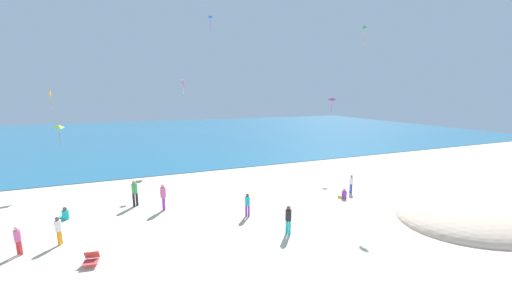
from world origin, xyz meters
TOP-DOWN VIEW (x-y plane):
  - ground_plane at (0.00, 10.00)m, footprint 120.00×120.00m
  - ocean_water at (0.00, 48.83)m, footprint 120.00×60.00m
  - dune_mound at (13.59, 2.11)m, footprint 11.09×7.76m
  - beach_chair_near_camera at (-7.62, 5.12)m, footprint 0.67×0.70m
  - person_0 at (-5.79, 11.78)m, footprint 0.40×0.40m
  - person_1 at (7.85, 7.78)m, footprint 0.58×0.67m
  - person_2 at (-9.65, 11.05)m, footprint 0.69×0.52m
  - person_3 at (0.42, 7.38)m, footprint 0.40×0.40m
  - person_4 at (-9.25, 7.66)m, footprint 0.36×0.36m
  - person_5 at (-4.14, 10.31)m, footprint 0.42×0.42m
  - person_6 at (-10.75, 7.29)m, footprint 0.37×0.37m
  - person_7 at (9.13, 8.56)m, footprint 0.34×0.34m
  - person_8 at (1.56, 4.39)m, footprint 0.42×0.42m
  - kite_pink at (-0.48, 23.99)m, footprint 0.38×0.92m
  - kite_lime at (-10.88, 18.30)m, footprint 0.86×0.84m
  - kite_blue at (2.51, 23.40)m, footprint 0.49×0.45m
  - kite_magenta at (11.92, 15.10)m, footprint 0.73×0.67m
  - kite_orange at (-11.93, 22.02)m, footprint 0.10×0.65m
  - kite_green at (11.50, 11.01)m, footprint 0.47×0.58m

SIDE VIEW (x-z plane):
  - ground_plane at x=0.00m, z-range 0.00..0.00m
  - dune_mound at x=13.59m, z-range -1.09..1.09m
  - ocean_water at x=0.00m, z-range 0.00..0.05m
  - beach_chair_near_camera at x=-7.62m, z-range -0.01..0.54m
  - person_1 at x=7.85m, z-range -0.10..0.65m
  - person_2 at x=-9.65m, z-range -0.10..0.68m
  - person_7 at x=9.13m, z-range 0.11..1.47m
  - person_6 at x=-10.75m, z-range 0.11..1.48m
  - person_4 at x=-9.25m, z-range 0.11..1.56m
  - person_3 at x=0.42m, z-range 0.11..1.56m
  - person_8 at x=1.56m, z-range 0.12..1.70m
  - person_5 at x=-4.14m, z-range 0.13..1.87m
  - person_0 at x=-5.79m, z-range 0.14..1.90m
  - kite_lime at x=-10.88m, z-range 4.04..5.60m
  - kite_magenta at x=11.92m, z-range 6.11..7.53m
  - kite_orange at x=-11.93m, z-range 6.42..8.02m
  - kite_pink at x=-0.48m, z-range 7.51..9.21m
  - kite_green at x=11.50m, z-range 11.60..13.09m
  - kite_blue at x=2.51m, z-range 14.26..15.75m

